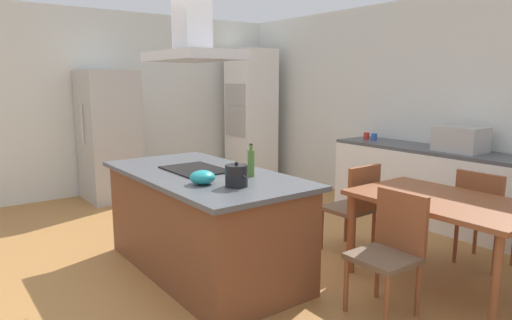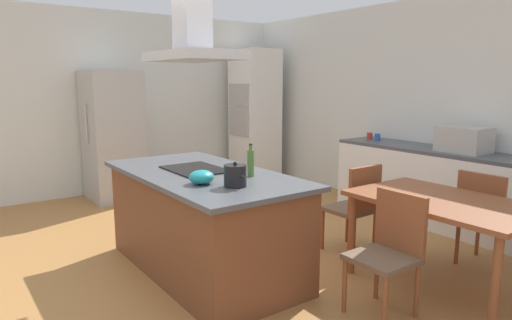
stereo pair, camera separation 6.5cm
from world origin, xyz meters
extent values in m
plane|color=#AD753D|center=(0.00, 1.50, 0.00)|extent=(16.00, 16.00, 0.00)
cube|color=silver|center=(0.00, 3.25, 1.35)|extent=(7.20, 0.10, 2.70)
cube|color=silver|center=(-3.45, 1.00, 1.35)|extent=(0.10, 8.80, 2.70)
cube|color=brown|center=(0.00, 0.00, 0.43)|extent=(1.97, 0.95, 0.86)
cube|color=#4C4F54|center=(0.00, 0.00, 0.88)|extent=(2.07, 1.05, 0.04)
cube|color=black|center=(-0.13, 0.00, 0.91)|extent=(0.60, 0.44, 0.01)
cylinder|color=black|center=(0.61, -0.06, 0.98)|extent=(0.17, 0.17, 0.16)
sphere|color=black|center=(0.61, -0.06, 1.08)|extent=(0.03, 0.03, 0.03)
cone|color=black|center=(0.72, -0.06, 0.99)|extent=(0.06, 0.03, 0.04)
cylinder|color=#47722D|center=(0.39, 0.24, 1.01)|extent=(0.06, 0.06, 0.22)
cylinder|color=#47722D|center=(0.39, 0.24, 1.14)|extent=(0.03, 0.03, 0.04)
cylinder|color=black|center=(0.39, 0.24, 1.17)|extent=(0.03, 0.03, 0.01)
ellipsoid|color=teal|center=(0.39, -0.23, 0.95)|extent=(0.20, 0.20, 0.11)
cube|color=white|center=(0.36, 2.88, 0.43)|extent=(2.40, 0.62, 0.86)
cube|color=#4C4F54|center=(0.36, 2.88, 0.88)|extent=(2.40, 0.62, 0.04)
cube|color=#B2AFAA|center=(0.73, 2.88, 1.04)|extent=(0.50, 0.38, 0.28)
cylinder|color=red|center=(-0.61, 2.91, 0.95)|extent=(0.08, 0.08, 0.09)
cylinder|color=#2D56B2|center=(-0.48, 2.91, 0.95)|extent=(0.08, 0.08, 0.09)
cube|color=white|center=(-2.90, 2.65, 1.10)|extent=(0.70, 0.64, 2.20)
cube|color=#B2AFAA|center=(-2.90, 2.32, 1.45)|extent=(0.56, 0.02, 0.36)
cube|color=#B2AFAA|center=(-2.90, 2.32, 1.00)|extent=(0.56, 0.02, 0.48)
cube|color=#B2AFAA|center=(-2.98, 0.21, 0.91)|extent=(0.80, 0.70, 1.82)
cylinder|color=beige|center=(-2.93, -0.16, 1.10)|extent=(0.02, 0.02, 0.55)
cube|color=brown|center=(1.44, 1.40, 0.73)|extent=(1.40, 0.90, 0.04)
cylinder|color=brown|center=(0.82, 1.03, 0.35)|extent=(0.06, 0.06, 0.71)
cylinder|color=brown|center=(2.06, 1.03, 0.35)|extent=(0.06, 0.06, 0.71)
cylinder|color=brown|center=(0.82, 1.77, 0.35)|extent=(0.06, 0.06, 0.71)
cube|color=brown|center=(1.44, 2.15, 0.43)|extent=(0.42, 0.42, 0.04)
cube|color=brown|center=(1.44, 1.96, 0.67)|extent=(0.42, 0.04, 0.44)
cylinder|color=brown|center=(1.26, 2.33, 0.21)|extent=(0.04, 0.04, 0.41)
cylinder|color=brown|center=(1.26, 1.97, 0.21)|extent=(0.04, 0.04, 0.41)
cylinder|color=brown|center=(1.62, 1.97, 0.21)|extent=(0.04, 0.04, 0.41)
cube|color=brown|center=(0.44, 1.40, 0.43)|extent=(0.42, 0.42, 0.04)
cube|color=brown|center=(0.63, 1.40, 0.67)|extent=(0.04, 0.42, 0.44)
cylinder|color=brown|center=(0.26, 1.22, 0.21)|extent=(0.04, 0.04, 0.41)
cylinder|color=brown|center=(0.26, 1.58, 0.21)|extent=(0.04, 0.04, 0.41)
cylinder|color=brown|center=(0.62, 1.22, 0.21)|extent=(0.04, 0.04, 0.41)
cylinder|color=brown|center=(0.62, 1.58, 0.21)|extent=(0.04, 0.04, 0.41)
cube|color=brown|center=(1.44, 0.65, 0.43)|extent=(0.42, 0.42, 0.04)
cube|color=brown|center=(1.44, 0.84, 0.67)|extent=(0.42, 0.04, 0.44)
cylinder|color=brown|center=(1.62, 0.47, 0.21)|extent=(0.04, 0.04, 0.41)
cylinder|color=brown|center=(1.26, 0.47, 0.21)|extent=(0.04, 0.04, 0.41)
cylinder|color=brown|center=(1.62, 0.83, 0.21)|extent=(0.04, 0.04, 0.41)
cylinder|color=brown|center=(1.26, 0.83, 0.21)|extent=(0.04, 0.04, 0.41)
cube|color=#ADADB2|center=(-0.13, 0.00, 1.89)|extent=(0.90, 0.55, 0.08)
cube|color=#ADADB2|center=(-0.13, 0.00, 2.28)|extent=(0.28, 0.24, 0.70)
camera|label=1|loc=(3.33, -1.92, 1.69)|focal=31.56mm
camera|label=2|loc=(3.37, -1.87, 1.69)|focal=31.56mm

